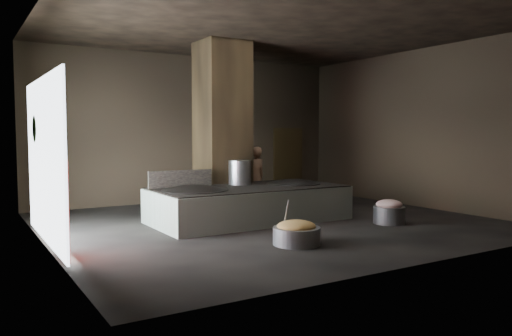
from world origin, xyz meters
TOP-DOWN VIEW (x-y plane):
  - floor at (0.00, 0.00)m, footprint 10.00×9.00m
  - ceiling at (0.00, 0.00)m, footprint 10.00×9.00m
  - back_wall at (0.00, 4.55)m, footprint 10.00×0.10m
  - front_wall at (0.00, -4.55)m, footprint 10.00×0.10m
  - left_wall at (-5.05, 0.00)m, footprint 0.10×9.00m
  - right_wall at (5.05, 0.00)m, footprint 0.10×9.00m
  - pillar at (-0.30, 1.90)m, footprint 1.20×1.20m
  - hearth_platform at (-0.35, 0.41)m, footprint 4.65×2.26m
  - platform_cap at (-0.35, 0.41)m, footprint 4.52×2.17m
  - wok_left at (-1.80, 0.36)m, footprint 1.46×1.46m
  - wok_left_rim at (-1.80, 0.36)m, footprint 1.49×1.49m
  - wok_right at (1.00, 0.46)m, footprint 1.36×1.36m
  - wok_right_rim at (1.00, 0.46)m, footprint 1.39×1.39m
  - stock_pot at (-0.30, 0.96)m, footprint 0.56×0.56m
  - splash_guard at (-1.80, 1.16)m, footprint 1.61×0.08m
  - cook at (0.89, 2.16)m, footprint 0.67×0.48m
  - veg_basin at (-0.89, -2.28)m, footprint 1.02×1.02m
  - veg_fill at (-0.89, -2.28)m, footprint 0.74×0.74m
  - ladle at (-1.04, -2.13)m, footprint 0.13×0.35m
  - meat_basin at (2.26, -1.61)m, footprint 0.93×0.93m
  - meat_fill at (2.26, -1.61)m, footprint 0.60×0.60m
  - doorway_near at (1.20, 4.45)m, footprint 1.18×0.08m
  - doorway_near_glow at (0.95, 4.43)m, footprint 0.77×0.04m
  - doorway_far at (3.60, 4.45)m, footprint 1.18×0.08m
  - doorway_far_glow at (3.43, 4.58)m, footprint 0.77×0.04m
  - left_opening at (-4.95, 0.20)m, footprint 0.04×4.20m
  - pavilion_sliver at (-4.88, -1.10)m, footprint 0.05×0.90m
  - tree_silhouette at (-4.85, 1.30)m, footprint 0.28×1.10m

SIDE VIEW (x-z plane):
  - floor at x=0.00m, z-range -0.10..0.00m
  - veg_basin at x=-0.89m, z-range 0.00..0.33m
  - meat_basin at x=2.26m, z-range 0.00..0.40m
  - veg_fill at x=-0.89m, z-range 0.24..0.46m
  - hearth_platform at x=-0.35m, z-range 0.00..0.80m
  - meat_fill at x=2.26m, z-range 0.33..0.57m
  - ladle at x=-1.04m, z-range 0.23..0.87m
  - wok_left at x=-1.80m, z-range 0.55..0.95m
  - wok_right at x=1.00m, z-range 0.56..0.94m
  - platform_cap at x=-0.35m, z-range 0.80..0.83m
  - wok_left_rim at x=-1.80m, z-range 0.79..0.85m
  - wok_right_rim at x=1.00m, z-range 0.79..0.85m
  - pavilion_sliver at x=-4.88m, z-range 0.00..1.70m
  - cook at x=0.89m, z-range 0.00..1.73m
  - splash_guard at x=-1.80m, z-range 0.83..1.23m
  - doorway_near_glow at x=0.95m, z-range 0.14..1.96m
  - doorway_far_glow at x=3.43m, z-range 0.14..1.96m
  - doorway_near at x=1.20m, z-range -0.09..2.29m
  - doorway_far at x=3.60m, z-range -0.09..2.29m
  - stock_pot at x=-0.30m, z-range 0.83..1.43m
  - left_opening at x=-4.95m, z-range 0.05..3.15m
  - tree_silhouette at x=-4.85m, z-range 1.65..2.75m
  - back_wall at x=0.00m, z-range 0.00..4.50m
  - front_wall at x=0.00m, z-range 0.00..4.50m
  - left_wall at x=-5.05m, z-range 0.00..4.50m
  - right_wall at x=5.05m, z-range 0.00..4.50m
  - pillar at x=-0.30m, z-range 0.00..4.50m
  - ceiling at x=0.00m, z-range 4.50..4.60m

